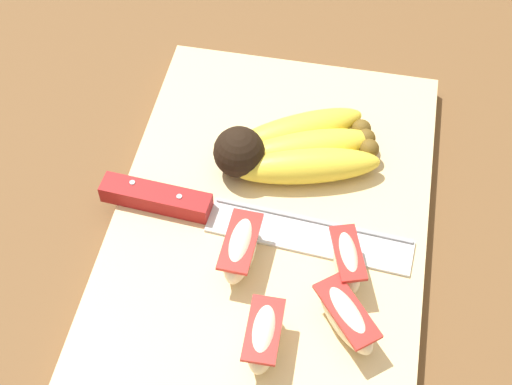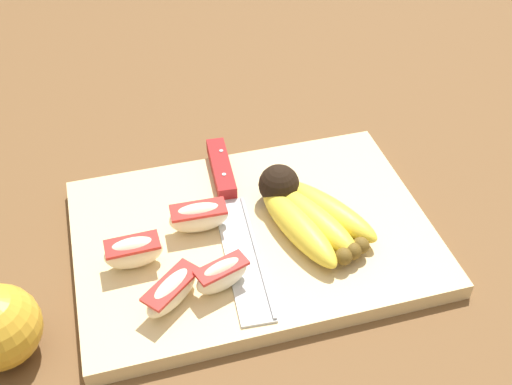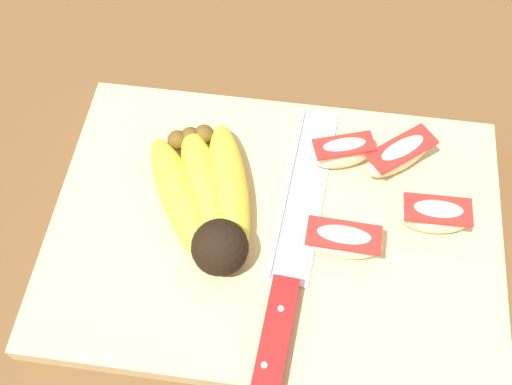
{
  "view_description": "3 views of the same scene",
  "coord_description": "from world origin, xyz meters",
  "px_view_note": "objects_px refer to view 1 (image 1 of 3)",
  "views": [
    {
      "loc": [
        -0.39,
        -0.05,
        0.57
      ],
      "look_at": [
        0.01,
        0.03,
        0.03
      ],
      "focal_mm": 53.71,
      "sensor_mm": 36.0,
      "label": 1
    },
    {
      "loc": [
        -0.12,
        -0.46,
        0.52
      ],
      "look_at": [
        0.01,
        0.03,
        0.06
      ],
      "focal_mm": 44.62,
      "sensor_mm": 36.0,
      "label": 2
    },
    {
      "loc": [
        -0.01,
        0.26,
        0.49
      ],
      "look_at": [
        0.03,
        -0.0,
        0.04
      ],
      "focal_mm": 42.57,
      "sensor_mm": 36.0,
      "label": 3
    }
  ],
  "objects_px": {
    "apple_wedge_near": "(347,260)",
    "apple_wedge_middle": "(346,317)",
    "apple_wedge_extra": "(240,248)",
    "banana_bunch": "(291,149)",
    "apple_wedge_far": "(257,335)",
    "chefs_knife": "(208,210)"
  },
  "relations": [
    {
      "from": "apple_wedge_near",
      "to": "apple_wedge_middle",
      "type": "relative_size",
      "value": 0.9
    },
    {
      "from": "apple_wedge_far",
      "to": "apple_wedge_near",
      "type": "bearing_deg",
      "value": -36.28
    },
    {
      "from": "chefs_knife",
      "to": "apple_wedge_near",
      "type": "distance_m",
      "value": 0.13
    },
    {
      "from": "apple_wedge_middle",
      "to": "apple_wedge_extra",
      "type": "xyz_separation_m",
      "value": [
        0.05,
        0.09,
        0.0
      ]
    },
    {
      "from": "banana_bunch",
      "to": "apple_wedge_middle",
      "type": "distance_m",
      "value": 0.18
    },
    {
      "from": "apple_wedge_middle",
      "to": "apple_wedge_far",
      "type": "relative_size",
      "value": 1.12
    },
    {
      "from": "apple_wedge_near",
      "to": "apple_wedge_extra",
      "type": "bearing_deg",
      "value": 93.36
    },
    {
      "from": "apple_wedge_far",
      "to": "apple_wedge_extra",
      "type": "xyz_separation_m",
      "value": [
        0.08,
        0.03,
        -0.0
      ]
    },
    {
      "from": "apple_wedge_extra",
      "to": "chefs_knife",
      "type": "bearing_deg",
      "value": 42.08
    },
    {
      "from": "apple_wedge_near",
      "to": "apple_wedge_middle",
      "type": "distance_m",
      "value": 0.05
    },
    {
      "from": "chefs_knife",
      "to": "apple_wedge_far",
      "type": "distance_m",
      "value": 0.14
    },
    {
      "from": "apple_wedge_middle",
      "to": "apple_wedge_extra",
      "type": "bearing_deg",
      "value": 63.84
    },
    {
      "from": "apple_wedge_near",
      "to": "apple_wedge_far",
      "type": "distance_m",
      "value": 0.1
    },
    {
      "from": "chefs_knife",
      "to": "banana_bunch",
      "type": "bearing_deg",
      "value": -39.4
    },
    {
      "from": "apple_wedge_far",
      "to": "apple_wedge_extra",
      "type": "bearing_deg",
      "value": 20.99
    },
    {
      "from": "chefs_knife",
      "to": "apple_wedge_far",
      "type": "height_order",
      "value": "apple_wedge_far"
    },
    {
      "from": "banana_bunch",
      "to": "apple_wedge_extra",
      "type": "bearing_deg",
      "value": 168.55
    },
    {
      "from": "banana_bunch",
      "to": "apple_wedge_extra",
      "type": "height_order",
      "value": "banana_bunch"
    },
    {
      "from": "apple_wedge_near",
      "to": "apple_wedge_middle",
      "type": "bearing_deg",
      "value": -173.9
    },
    {
      "from": "banana_bunch",
      "to": "apple_wedge_middle",
      "type": "bearing_deg",
      "value": -156.75
    },
    {
      "from": "apple_wedge_middle",
      "to": "apple_wedge_far",
      "type": "height_order",
      "value": "apple_wedge_far"
    },
    {
      "from": "apple_wedge_extra",
      "to": "apple_wedge_near",
      "type": "bearing_deg",
      "value": -86.64
    }
  ]
}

